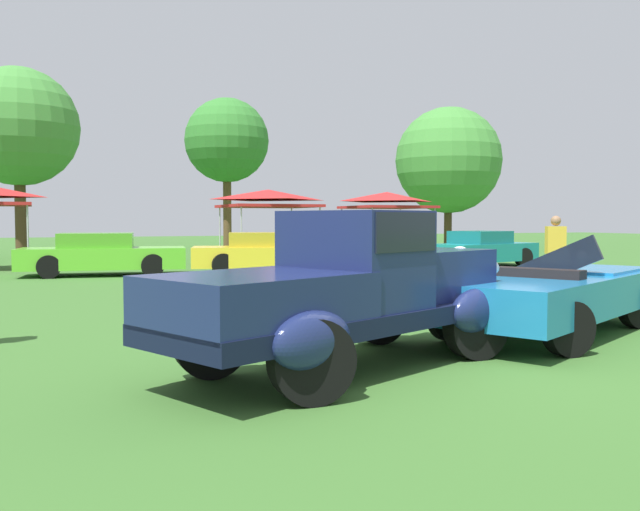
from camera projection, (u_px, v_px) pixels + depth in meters
name	position (u px, v px, depth m)	size (l,w,h in m)	color
ground_plane	(408.00, 362.00, 7.78)	(120.00, 120.00, 0.00)	#386628
feature_pickup_truck	(350.00, 288.00, 7.38)	(4.71, 3.13, 1.70)	black
neighbor_convertible	(554.00, 293.00, 9.68)	(4.85, 3.58, 1.40)	#1E7AB7
show_car_lime	(102.00, 255.00, 19.72)	(4.80, 2.40, 1.22)	#60C62D
show_car_yellow	(267.00, 253.00, 20.57)	(4.74, 2.82, 1.22)	yellow
show_car_teal	(483.00, 249.00, 23.32)	(4.28, 2.67, 1.22)	teal
spectator_between_cars	(555.00, 251.00, 15.03)	(0.46, 0.39, 1.69)	#7F7056
canopy_tent_center_field	(268.00, 197.00, 25.31)	(3.23, 3.23, 2.71)	#B7B7BC
canopy_tent_right_field	(387.00, 199.00, 27.52)	(3.05, 3.05, 2.71)	#B7B7BC
treeline_mid_left	(19.00, 127.00, 28.05)	(4.82, 4.82, 7.80)	#47331E
treeline_center	(227.00, 141.00, 36.48)	(4.45, 4.45, 8.03)	brown
treeline_mid_right	(449.00, 161.00, 39.00)	(6.00, 6.00, 7.96)	#47331E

